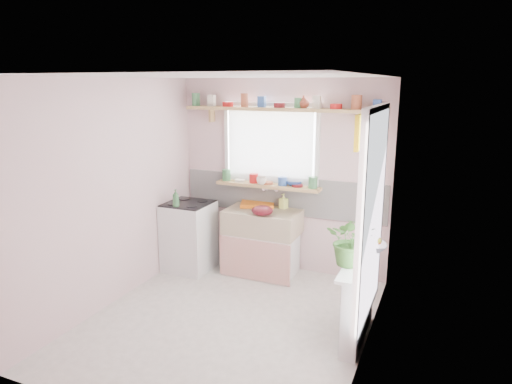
% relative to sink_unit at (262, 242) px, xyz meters
% --- Properties ---
extents(room, '(3.20, 3.20, 3.20)m').
position_rel_sink_unit_xyz_m(room, '(0.81, -0.43, 0.94)').
color(room, silver).
rests_on(room, ground).
extents(sink_unit, '(0.95, 0.65, 1.11)m').
position_rel_sink_unit_xyz_m(sink_unit, '(0.00, 0.00, 0.00)').
color(sink_unit, white).
rests_on(sink_unit, ground).
extents(cooker, '(0.58, 0.58, 0.93)m').
position_rel_sink_unit_xyz_m(cooker, '(-0.95, -0.24, 0.03)').
color(cooker, white).
rests_on(cooker, ground).
extents(radiator_ledge, '(0.22, 0.95, 0.78)m').
position_rel_sink_unit_xyz_m(radiator_ledge, '(1.45, -1.09, -0.03)').
color(radiator_ledge, white).
rests_on(radiator_ledge, ground).
extents(windowsill, '(1.40, 0.22, 0.04)m').
position_rel_sink_unit_xyz_m(windowsill, '(-0.00, 0.19, 0.71)').
color(windowsill, tan).
rests_on(windowsill, room).
extents(pine_shelf, '(2.52, 0.24, 0.04)m').
position_rel_sink_unit_xyz_m(pine_shelf, '(0.15, 0.18, 1.69)').
color(pine_shelf, tan).
rests_on(pine_shelf, room).
extents(shelf_crockery, '(2.47, 0.11, 0.12)m').
position_rel_sink_unit_xyz_m(shelf_crockery, '(0.15, 0.18, 1.76)').
color(shelf_crockery, '#3F7F4C').
rests_on(shelf_crockery, pine_shelf).
extents(sill_crockery, '(1.35, 0.11, 0.12)m').
position_rel_sink_unit_xyz_m(sill_crockery, '(-0.02, 0.19, 0.78)').
color(sill_crockery, '#3F7F4C').
rests_on(sill_crockery, windowsill).
extents(dish_tray, '(0.52, 0.46, 0.04)m').
position_rel_sink_unit_xyz_m(dish_tray, '(-0.15, 0.21, 0.44)').
color(dish_tray, orange).
rests_on(dish_tray, sink_unit).
extents(colander, '(0.30, 0.30, 0.12)m').
position_rel_sink_unit_xyz_m(colander, '(0.08, -0.19, 0.48)').
color(colander, '#4F0D15').
rests_on(colander, sink_unit).
extents(jade_plant, '(0.49, 0.44, 0.49)m').
position_rel_sink_unit_xyz_m(jade_plant, '(1.36, -1.16, 0.59)').
color(jade_plant, '#3C6D2B').
rests_on(jade_plant, radiator_ledge).
extents(fruit_bowl, '(0.39, 0.39, 0.08)m').
position_rel_sink_unit_xyz_m(fruit_bowl, '(1.48, -0.69, 0.38)').
color(fruit_bowl, silver).
rests_on(fruit_bowl, radiator_ledge).
extents(herb_pot, '(0.13, 0.11, 0.21)m').
position_rel_sink_unit_xyz_m(herb_pot, '(1.36, -0.96, 0.45)').
color(herb_pot, '#276327').
rests_on(herb_pot, radiator_ledge).
extents(soap_bottle_sink, '(0.11, 0.11, 0.19)m').
position_rel_sink_unit_xyz_m(soap_bottle_sink, '(0.21, 0.21, 0.52)').
color(soap_bottle_sink, '#E2F36C').
rests_on(soap_bottle_sink, sink_unit).
extents(sill_cup, '(0.16, 0.16, 0.10)m').
position_rel_sink_unit_xyz_m(sill_cup, '(-0.07, 0.13, 0.78)').
color(sill_cup, beige).
rests_on(sill_cup, windowsill).
extents(sill_bowl, '(0.26, 0.26, 0.07)m').
position_rel_sink_unit_xyz_m(sill_bowl, '(0.34, 0.25, 0.76)').
color(sill_bowl, '#2F509A').
rests_on(sill_bowl, windowsill).
extents(shelf_vase, '(0.17, 0.17, 0.15)m').
position_rel_sink_unit_xyz_m(shelf_vase, '(0.45, 0.21, 1.78)').
color(shelf_vase, '#9A422F').
rests_on(shelf_vase, pine_shelf).
extents(cooker_bottle, '(0.10, 0.10, 0.22)m').
position_rel_sink_unit_xyz_m(cooker_bottle, '(-0.99, -0.46, 0.60)').
color(cooker_bottle, '#397342').
rests_on(cooker_bottle, cooker).
extents(fruit, '(0.20, 0.14, 0.10)m').
position_rel_sink_unit_xyz_m(fruit, '(1.49, -0.69, 0.44)').
color(fruit, orange).
rests_on(fruit, fruit_bowl).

